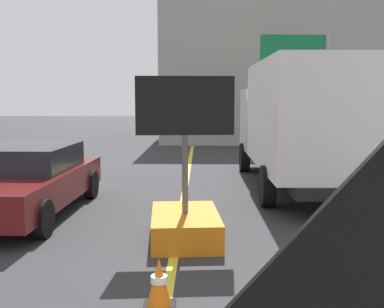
{
  "coord_description": "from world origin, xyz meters",
  "views": [
    {
      "loc": [
        0.4,
        1.3,
        2.36
      ],
      "look_at": [
        0.3,
        6.68,
        1.71
      ],
      "focal_mm": 44.19,
      "sensor_mm": 36.0,
      "label": 1
    }
  ],
  "objects_px": {
    "arrow_board_trailer": "(185,211)",
    "box_truck": "(300,121)",
    "pickup_car": "(26,180)",
    "traffic_cone_mid_lane": "(159,283)",
    "highway_guide_sign": "(308,70)"
  },
  "relations": [
    {
      "from": "arrow_board_trailer",
      "to": "box_truck",
      "type": "distance_m",
      "value": 5.47
    },
    {
      "from": "arrow_board_trailer",
      "to": "pickup_car",
      "type": "relative_size",
      "value": 0.56
    },
    {
      "from": "box_truck",
      "to": "pickup_car",
      "type": "distance_m",
      "value": 6.78
    },
    {
      "from": "pickup_car",
      "to": "traffic_cone_mid_lane",
      "type": "height_order",
      "value": "pickup_car"
    },
    {
      "from": "box_truck",
      "to": "highway_guide_sign",
      "type": "bearing_deg",
      "value": 76.17
    },
    {
      "from": "highway_guide_sign",
      "to": "traffic_cone_mid_lane",
      "type": "xyz_separation_m",
      "value": [
        -4.7,
        -13.98,
        -3.14
      ]
    },
    {
      "from": "pickup_car",
      "to": "traffic_cone_mid_lane",
      "type": "xyz_separation_m",
      "value": [
        3.06,
        -4.27,
        -0.41
      ]
    },
    {
      "from": "highway_guide_sign",
      "to": "box_truck",
      "type": "bearing_deg",
      "value": -103.83
    },
    {
      "from": "arrow_board_trailer",
      "to": "highway_guide_sign",
      "type": "distance_m",
      "value": 12.6
    },
    {
      "from": "arrow_board_trailer",
      "to": "box_truck",
      "type": "xyz_separation_m",
      "value": [
        2.8,
        4.52,
        1.28
      ]
    },
    {
      "from": "highway_guide_sign",
      "to": "pickup_car",
      "type": "bearing_deg",
      "value": -128.66
    },
    {
      "from": "highway_guide_sign",
      "to": "traffic_cone_mid_lane",
      "type": "relative_size",
      "value": 8.58
    },
    {
      "from": "arrow_board_trailer",
      "to": "box_truck",
      "type": "relative_size",
      "value": 0.35
    },
    {
      "from": "highway_guide_sign",
      "to": "traffic_cone_mid_lane",
      "type": "distance_m",
      "value": 15.08
    },
    {
      "from": "box_truck",
      "to": "traffic_cone_mid_lane",
      "type": "distance_m",
      "value": 7.85
    }
  ]
}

